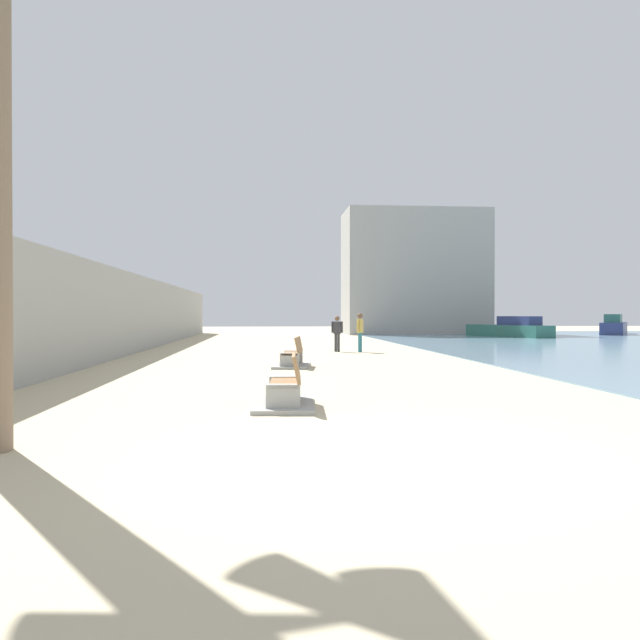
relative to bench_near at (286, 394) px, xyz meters
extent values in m
plane|color=#C6B793|center=(1.09, 13.83, -0.23)|extent=(120.00, 120.00, 0.00)
cube|color=#9E9E99|center=(-6.41, 13.83, 1.50)|extent=(0.80, 64.00, 3.47)
cube|color=#9E9E99|center=(-0.06, -0.70, 0.01)|extent=(0.61, 0.23, 0.50)
cube|color=#9E9E99|center=(0.01, 0.70, 0.01)|extent=(0.61, 0.23, 0.50)
cube|color=#997047|center=(-0.03, 0.00, 0.22)|extent=(0.58, 1.62, 0.06)
cube|color=#997047|center=(0.20, -0.01, 0.50)|extent=(0.24, 1.61, 0.50)
cube|color=#9E9E99|center=(-0.03, 0.00, -0.19)|extent=(1.20, 2.15, 0.08)
cube|color=#9E9E99|center=(0.38, 8.07, 0.01)|extent=(0.62, 0.28, 0.50)
cube|color=#9E9E99|center=(0.57, 9.46, 0.01)|extent=(0.62, 0.28, 0.50)
cube|color=#997047|center=(0.48, 8.77, 0.22)|extent=(0.71, 1.65, 0.06)
cube|color=#997047|center=(0.70, 8.74, 0.50)|extent=(0.37, 1.61, 0.50)
cube|color=#9E9E99|center=(0.48, 8.77, -0.19)|extent=(1.37, 2.23, 0.08)
cylinder|color=teal|center=(3.91, 16.50, 0.20)|extent=(0.12, 0.12, 0.87)
cylinder|color=teal|center=(3.83, 16.40, 0.20)|extent=(0.12, 0.12, 0.87)
cube|color=gold|center=(3.87, 16.45, 0.95)|extent=(0.33, 0.37, 0.62)
sphere|color=brown|center=(3.87, 16.45, 1.41)|extent=(0.24, 0.24, 0.24)
cylinder|color=gold|center=(4.00, 16.63, 0.98)|extent=(0.09, 0.09, 0.56)
cylinder|color=gold|center=(3.75, 16.27, 0.98)|extent=(0.09, 0.09, 0.56)
cylinder|color=#333338|center=(2.94, 16.83, 0.17)|extent=(0.12, 0.12, 0.81)
cylinder|color=#333338|center=(2.81, 16.86, 0.17)|extent=(0.12, 0.12, 0.81)
cube|color=#333338|center=(2.88, 16.84, 0.86)|extent=(0.35, 0.25, 0.57)
sphere|color=brown|center=(2.88, 16.84, 1.28)|extent=(0.22, 0.22, 0.22)
cylinder|color=#333338|center=(3.09, 16.79, 0.89)|extent=(0.09, 0.09, 0.51)
cylinder|color=#333338|center=(2.66, 16.90, 0.89)|extent=(0.09, 0.09, 0.51)
cube|color=navy|center=(28.39, 38.33, 0.29)|extent=(5.15, 6.59, 0.98)
cube|color=#337060|center=(27.83, 37.48, 1.13)|extent=(2.64, 3.15, 0.69)
cube|color=#337060|center=(17.54, 33.68, 0.24)|extent=(4.56, 7.33, 0.86)
cube|color=navy|center=(17.95, 32.69, 0.99)|extent=(2.47, 3.42, 0.65)
cube|color=#9E9E99|center=(12.40, 41.83, 5.02)|extent=(12.00, 6.00, 10.50)
camera|label=1|loc=(-0.37, -11.73, 1.49)|focal=35.55mm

